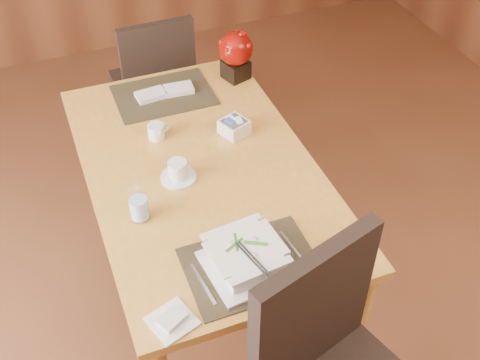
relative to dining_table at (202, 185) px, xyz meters
name	(u,v)px	position (x,y,z in m)	size (l,w,h in m)	color
dining_table	(202,185)	(0.00, 0.00, 0.00)	(0.90, 1.50, 0.75)	gold
placemat_near	(252,265)	(0.00, -0.55, 0.10)	(0.45, 0.33, 0.01)	black
placemat_far	(164,95)	(0.00, 0.55, 0.10)	(0.45, 0.33, 0.01)	black
soup_setting	(246,258)	(-0.02, -0.55, 0.15)	(0.29, 0.29, 0.11)	silver
coffee_cup	(178,171)	(-0.10, -0.03, 0.13)	(0.14, 0.14, 0.08)	silver
water_glass	(138,201)	(-0.30, -0.19, 0.18)	(0.08, 0.08, 0.17)	silver
creamer_jug	(156,132)	(-0.11, 0.25, 0.13)	(0.09, 0.09, 0.07)	silver
sugar_caddy	(234,127)	(0.21, 0.16, 0.13)	(0.11, 0.11, 0.06)	silver
berry_decor	(236,53)	(0.37, 0.57, 0.23)	(0.16, 0.16, 0.24)	black
napkins_far	(167,92)	(0.02, 0.55, 0.11)	(0.27, 0.10, 0.02)	silver
bread_plate	(172,321)	(-0.32, -0.67, 0.10)	(0.13, 0.13, 0.01)	silver
far_chair	(156,79)	(0.08, 1.07, -0.15)	(0.43, 0.43, 0.90)	black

